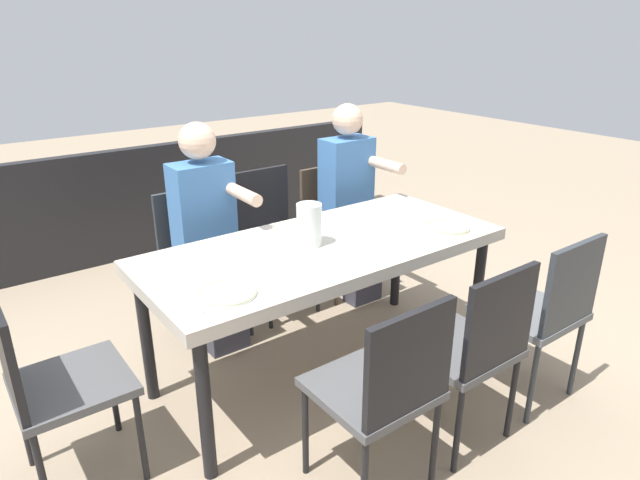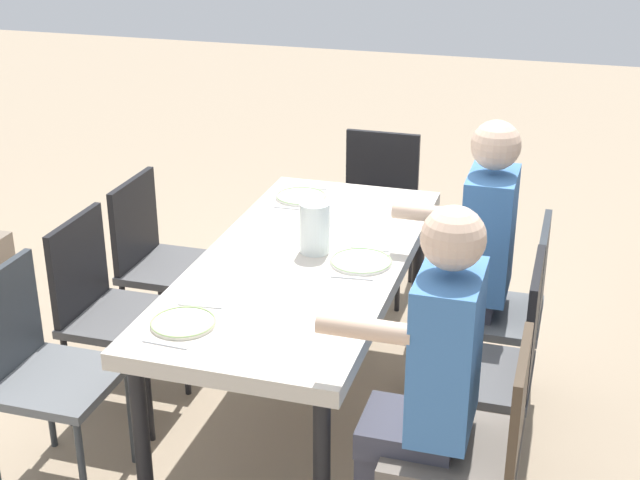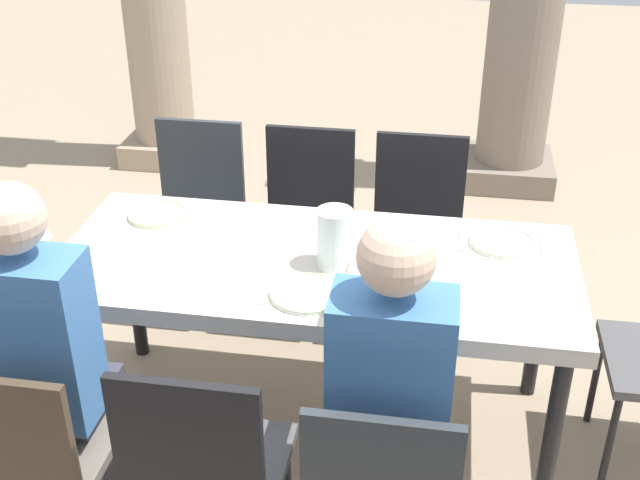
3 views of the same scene
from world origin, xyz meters
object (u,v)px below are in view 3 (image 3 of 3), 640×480
(chair_west_north, at_px, (196,204))
(plate_2, at_px, (502,242))
(plate_0, at_px, (157,214))
(diner_man_white, at_px, (49,359))
(chair_mid_south, at_px, (204,468))
(water_pitcher, at_px, (334,241))
(diner_woman_green, at_px, (389,399))
(chair_east_north, at_px, (417,220))
(dining_table, at_px, (315,275))
(plate_1, at_px, (307,293))
(chair_west_south, at_px, (33,447))
(chair_mid_north, at_px, (306,213))

(chair_west_north, height_order, plate_2, chair_west_north)
(plate_0, bearing_deg, diner_man_white, -92.96)
(chair_mid_south, xyz_separation_m, diner_man_white, (-0.54, 0.19, 0.19))
(water_pitcher, bearing_deg, diner_woman_green, -68.02)
(chair_east_north, height_order, plate_0, chair_east_north)
(chair_east_north, xyz_separation_m, plate_2, (0.34, -0.61, 0.25))
(plate_0, xyz_separation_m, plate_2, (1.35, -0.01, -0.00))
(dining_table, xyz_separation_m, plate_0, (-0.68, 0.23, 0.08))
(chair_mid_south, height_order, plate_1, chair_mid_south)
(dining_table, relative_size, plate_1, 7.46)
(chair_mid_south, distance_m, water_pitcher, 0.92)
(chair_west_north, relative_size, diner_man_white, 0.68)
(plate_1, bearing_deg, plate_2, 35.43)
(plate_0, bearing_deg, chair_west_north, 94.08)
(chair_mid_south, xyz_separation_m, water_pitcher, (0.26, 0.81, 0.34))
(diner_woman_green, bearing_deg, chair_west_south, -170.87)
(chair_west_south, relative_size, plate_0, 3.74)
(water_pitcher, bearing_deg, plate_2, 22.84)
(dining_table, relative_size, diner_man_white, 1.41)
(chair_west_north, bearing_deg, plate_2, -23.74)
(plate_1, bearing_deg, chair_east_north, 73.54)
(chair_west_north, relative_size, plate_2, 3.71)
(chair_mid_south, xyz_separation_m, chair_east_north, (0.52, 1.68, -0.00))
(water_pitcher, bearing_deg, chair_mid_south, -107.70)
(chair_west_north, distance_m, chair_mid_south, 1.76)
(chair_west_south, bearing_deg, chair_mid_south, -1.02)
(chair_mid_north, height_order, diner_man_white, diner_man_white)
(plate_1, bearing_deg, chair_west_south, -141.44)
(water_pitcher, bearing_deg, plate_1, -105.68)
(chair_west_south, bearing_deg, chair_east_north, 57.68)
(chair_west_north, xyz_separation_m, chair_west_south, (0.00, -1.67, -0.01))
(chair_east_north, xyz_separation_m, plate_1, (-0.32, -1.08, 0.25))
(diner_man_white, distance_m, plate_1, 0.84)
(chair_mid_south, height_order, diner_man_white, diner_man_white)
(diner_man_white, height_order, plate_2, diner_man_white)
(dining_table, height_order, diner_woman_green, diner_woman_green)
(plate_0, bearing_deg, water_pitcher, -19.21)
(dining_table, bearing_deg, chair_west_north, 130.81)
(chair_mid_south, height_order, water_pitcher, water_pitcher)
(chair_mid_south, bearing_deg, chair_west_south, 178.98)
(chair_east_north, bearing_deg, plate_0, -149.26)
(chair_west_north, bearing_deg, chair_mid_north, 0.05)
(chair_mid_north, distance_m, water_pitcher, 0.97)
(chair_mid_south, bearing_deg, diner_man_white, 160.58)
(dining_table, distance_m, diner_man_white, 0.97)
(chair_west_south, xyz_separation_m, plate_0, (0.04, 1.07, 0.25))
(water_pitcher, bearing_deg, dining_table, 158.74)
(chair_west_south, bearing_deg, chair_mid_north, 72.16)
(dining_table, distance_m, diner_woman_green, 0.74)
(diner_woman_green, xyz_separation_m, diner_man_white, (-1.06, 0.01, 0.01))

